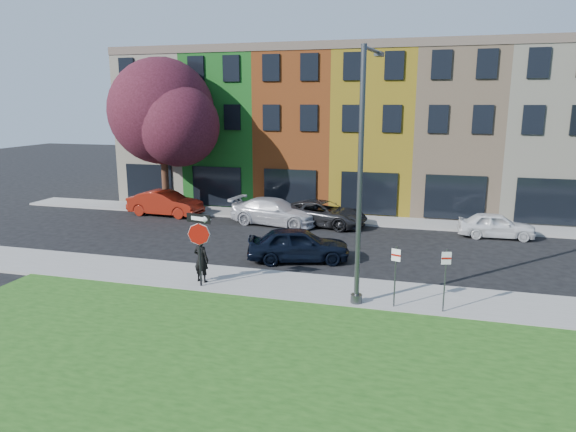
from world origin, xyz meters
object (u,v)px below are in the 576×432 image
(stop_sign, at_px, (199,235))
(man, at_px, (201,260))
(sedan_near, at_px, (298,244))
(street_lamp, at_px, (362,178))

(stop_sign, height_order, man, stop_sign)
(man, height_order, sedan_near, man)
(stop_sign, bearing_deg, sedan_near, 70.02)
(man, relative_size, sedan_near, 0.37)
(stop_sign, bearing_deg, street_lamp, 12.62)
(sedan_near, bearing_deg, street_lamp, -159.44)
(stop_sign, distance_m, street_lamp, 6.40)
(stop_sign, height_order, sedan_near, stop_sign)
(stop_sign, xyz_separation_m, man, (-0.17, 0.47, -1.12))
(sedan_near, relative_size, street_lamp, 0.56)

